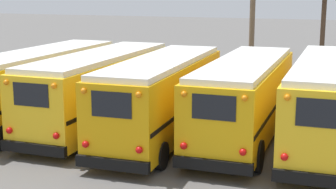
# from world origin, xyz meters

# --- Properties ---
(ground_plane) EXTENTS (160.00, 160.00, 0.00)m
(ground_plane) POSITION_xyz_m (0.00, 0.00, 0.00)
(ground_plane) COLOR #5B5956
(school_bus_0) EXTENTS (2.72, 10.73, 3.08)m
(school_bus_0) POSITION_xyz_m (-6.03, 0.02, 1.68)
(school_bus_0) COLOR yellow
(school_bus_0) RESTS_ON ground
(school_bus_1) EXTENTS (2.63, 9.91, 3.11)m
(school_bus_1) POSITION_xyz_m (-3.01, 0.14, 1.68)
(school_bus_1) COLOR yellow
(school_bus_1) RESTS_ON ground
(school_bus_2) EXTENTS (2.65, 9.50, 3.14)m
(school_bus_2) POSITION_xyz_m (0.00, -0.59, 1.70)
(school_bus_2) COLOR #E5A00C
(school_bus_2) RESTS_ON ground
(school_bus_3) EXTENTS (2.57, 9.78, 3.09)m
(school_bus_3) POSITION_xyz_m (3.01, 0.34, 1.69)
(school_bus_3) COLOR #EAAA0F
(school_bus_3) RESTS_ON ground
(school_bus_4) EXTENTS (2.59, 10.04, 3.22)m
(school_bus_4) POSITION_xyz_m (6.03, 0.37, 1.75)
(school_bus_4) COLOR yellow
(school_bus_4) RESTS_ON ground
(utility_pole) EXTENTS (1.80, 0.32, 7.71)m
(utility_pole) POSITION_xyz_m (1.17, 11.48, 3.98)
(utility_pole) COLOR brown
(utility_pole) RESTS_ON ground
(fence_line) EXTENTS (20.12, 0.06, 1.42)m
(fence_line) POSITION_xyz_m (-0.00, 7.06, 0.99)
(fence_line) COLOR #939399
(fence_line) RESTS_ON ground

